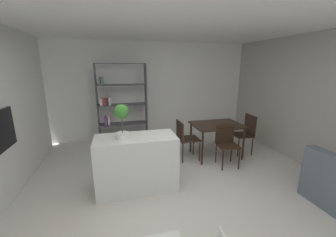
{
  "coord_description": "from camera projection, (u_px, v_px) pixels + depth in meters",
  "views": [
    {
      "loc": [
        -0.71,
        -2.82,
        2.04
      ],
      "look_at": [
        0.28,
        1.13,
        1.0
      ],
      "focal_mm": 22.39,
      "sensor_mm": 36.0,
      "label": 1
    }
  ],
  "objects": [
    {
      "name": "back_partition",
      "position": [
        142.0,
        91.0,
        5.85
      ],
      "size": [
        6.18,
        0.06,
        2.66
      ],
      "primitive_type": "cube",
      "color": "white",
      "rests_on": "ground_plane"
    },
    {
      "name": "open_bookshelf",
      "position": [
        118.0,
        107.0,
        5.43
      ],
      "size": [
        1.26,
        0.33,
        2.09
      ],
      "color": "#4C4C51",
      "rests_on": "ground_plane"
    },
    {
      "name": "ground_plane",
      "position": [
        168.0,
        198.0,
        3.32
      ],
      "size": [
        8.49,
        8.49,
        0.0
      ],
      "primitive_type": "plane",
      "color": "beige"
    },
    {
      "name": "kitchen_island",
      "position": [
        137.0,
        163.0,
        3.48
      ],
      "size": [
        1.31,
        0.61,
        0.92
      ],
      "primitive_type": "cube",
      "color": "silver",
      "rests_on": "ground_plane"
    },
    {
      "name": "built_in_oven",
      "position": [
        3.0,
        129.0,
        3.06
      ],
      "size": [
        0.06,
        0.58,
        0.59
      ],
      "color": "black",
      "rests_on": "ground_plane"
    },
    {
      "name": "dining_chair_near",
      "position": [
        226.0,
        141.0,
        4.34
      ],
      "size": [
        0.44,
        0.45,
        0.85
      ],
      "rotation": [
        0.0,
        0.0,
        -0.09
      ],
      "color": "black",
      "rests_on": "ground_plane"
    },
    {
      "name": "dining_table",
      "position": [
        217.0,
        128.0,
        4.71
      ],
      "size": [
        1.08,
        0.82,
        0.76
      ],
      "color": "black",
      "rests_on": "ground_plane"
    },
    {
      "name": "ceiling_slab",
      "position": [
        168.0,
        12.0,
        2.65
      ],
      "size": [
        6.18,
        6.15,
        0.06
      ],
      "color": "white",
      "rests_on": "ground_plane"
    },
    {
      "name": "dining_chair_island_side",
      "position": [
        185.0,
        137.0,
        4.56
      ],
      "size": [
        0.45,
        0.43,
        0.87
      ],
      "rotation": [
        0.0,
        0.0,
        1.59
      ],
      "color": "black",
      "rests_on": "ground_plane"
    },
    {
      "name": "right_partition_gray",
      "position": [
        335.0,
        106.0,
        3.72
      ],
      "size": [
        0.06,
        6.15,
        2.66
      ],
      "primitive_type": "cube",
      "color": "#B2ADA3",
      "rests_on": "ground_plane"
    },
    {
      "name": "dining_chair_window_side",
      "position": [
        246.0,
        131.0,
        4.92
      ],
      "size": [
        0.43,
        0.43,
        0.92
      ],
      "rotation": [
        0.0,
        0.0,
        -1.6
      ],
      "color": "black",
      "rests_on": "ground_plane"
    },
    {
      "name": "potted_plant_on_island",
      "position": [
        122.0,
        117.0,
        3.21
      ],
      "size": [
        0.23,
        0.23,
        0.55
      ],
      "color": "white",
      "rests_on": "kitchen_island"
    }
  ]
}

